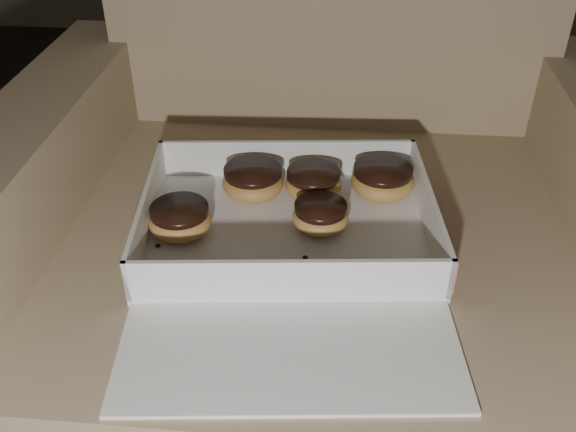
% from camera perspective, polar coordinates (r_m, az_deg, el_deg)
% --- Properties ---
extents(armchair, '(0.91, 0.77, 0.95)m').
position_cam_1_polar(armchair, '(1.01, 2.70, -4.27)').
color(armchair, '#9E8765').
rests_on(armchair, floor).
extents(bakery_box, '(0.41, 0.47, 0.06)m').
position_cam_1_polar(bakery_box, '(0.82, 0.24, -2.45)').
color(bakery_box, white).
rests_on(bakery_box, armchair).
extents(donut_a, '(0.09, 0.09, 0.04)m').
position_cam_1_polar(donut_a, '(0.91, -3.13, 3.15)').
color(donut_a, gold).
rests_on(donut_a, bakery_box).
extents(donut_b, '(0.08, 0.08, 0.04)m').
position_cam_1_polar(donut_b, '(0.85, -9.56, -0.28)').
color(donut_b, gold).
rests_on(donut_b, bakery_box).
extents(donut_c, '(0.07, 0.07, 0.04)m').
position_cam_1_polar(donut_c, '(0.85, 2.90, 0.06)').
color(donut_c, gold).
rests_on(donut_c, bakery_box).
extents(donut_d, '(0.09, 0.09, 0.04)m').
position_cam_1_polar(donut_d, '(0.92, 8.37, 3.20)').
color(donut_d, gold).
rests_on(donut_d, bakery_box).
extents(donut_e, '(0.08, 0.08, 0.04)m').
position_cam_1_polar(donut_e, '(0.91, 2.25, 2.99)').
color(donut_e, gold).
rests_on(donut_e, bakery_box).
extents(crumb_a, '(0.01, 0.01, 0.00)m').
position_cam_1_polar(crumb_a, '(0.77, 9.28, -6.26)').
color(crumb_a, black).
rests_on(crumb_a, bakery_box).
extents(crumb_b, '(0.01, 0.01, 0.00)m').
position_cam_1_polar(crumb_b, '(0.84, -11.51, -2.59)').
color(crumb_b, black).
rests_on(crumb_b, bakery_box).
extents(crumb_c, '(0.01, 0.01, 0.00)m').
position_cam_1_polar(crumb_c, '(0.77, 1.02, -5.75)').
color(crumb_c, black).
rests_on(crumb_c, bakery_box).
extents(crumb_d, '(0.01, 0.01, 0.00)m').
position_cam_1_polar(crumb_d, '(0.77, -5.32, -5.88)').
color(crumb_d, black).
rests_on(crumb_d, bakery_box).
extents(crumb_e, '(0.01, 0.01, 0.00)m').
position_cam_1_polar(crumb_e, '(0.80, 1.53, -3.70)').
color(crumb_e, black).
rests_on(crumb_e, bakery_box).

